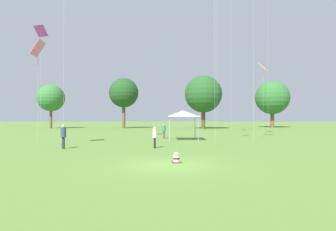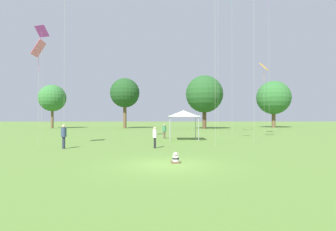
% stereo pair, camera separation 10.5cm
% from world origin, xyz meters
% --- Properties ---
extents(ground_plane, '(300.00, 300.00, 0.00)m').
position_xyz_m(ground_plane, '(0.00, 0.00, 0.00)').
color(ground_plane, '#567A33').
extents(seated_toddler, '(0.42, 0.50, 0.54)m').
position_xyz_m(seated_toddler, '(0.38, 0.38, 0.22)').
color(seated_toddler, brown).
rests_on(seated_toddler, ground).
extents(person_standing_0, '(0.49, 0.49, 1.72)m').
position_xyz_m(person_standing_0, '(-7.34, 6.56, 1.02)').
color(person_standing_0, '#282D42').
rests_on(person_standing_0, ground).
extents(person_standing_1, '(0.54, 0.54, 1.55)m').
position_xyz_m(person_standing_1, '(-0.04, 15.67, 0.91)').
color(person_standing_1, brown).
rests_on(person_standing_1, ground).
extents(person_standing_2, '(0.40, 0.40, 1.56)m').
position_xyz_m(person_standing_2, '(-0.81, 6.70, 0.94)').
color(person_standing_2, black).
rests_on(person_standing_2, ground).
extents(canopy_tent, '(3.04, 3.04, 2.95)m').
position_xyz_m(canopy_tent, '(1.84, 13.56, 2.62)').
color(canopy_tent, white).
rests_on(canopy_tent, ground).
extents(kite_0, '(1.72, 1.40, 13.50)m').
position_xyz_m(kite_0, '(-15.15, 20.18, 12.70)').
color(kite_0, '#B738C6').
rests_on(kite_0, ground).
extents(kite_2, '(0.80, 1.38, 8.14)m').
position_xyz_m(kite_2, '(-9.81, 7.94, 7.45)').
color(kite_2, pink).
rests_on(kite_2, ground).
extents(kite_6, '(1.68, 1.75, 9.66)m').
position_xyz_m(kite_6, '(13.51, 22.67, 9.00)').
color(kite_6, orange).
rests_on(kite_6, ground).
extents(kite_8, '(0.41, 0.87, 20.49)m').
position_xyz_m(kite_8, '(9.39, 23.54, 18.64)').
color(kite_8, '#339EDB').
rests_on(kite_8, ground).
extents(distant_tree_0, '(5.67, 5.67, 9.30)m').
position_xyz_m(distant_tree_0, '(-23.72, 43.96, 6.44)').
color(distant_tree_0, brown).
rests_on(distant_tree_0, ground).
extents(distant_tree_1, '(7.71, 7.71, 10.79)m').
position_xyz_m(distant_tree_1, '(25.53, 47.60, 6.90)').
color(distant_tree_1, brown).
rests_on(distant_tree_1, ground).
extents(distant_tree_2, '(6.29, 6.29, 10.76)m').
position_xyz_m(distant_tree_2, '(-8.29, 43.96, 7.56)').
color(distant_tree_2, brown).
rests_on(distant_tree_2, ground).
extents(distant_tree_3, '(7.62, 7.62, 10.93)m').
position_xyz_m(distant_tree_3, '(8.38, 41.08, 7.09)').
color(distant_tree_3, brown).
rests_on(distant_tree_3, ground).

